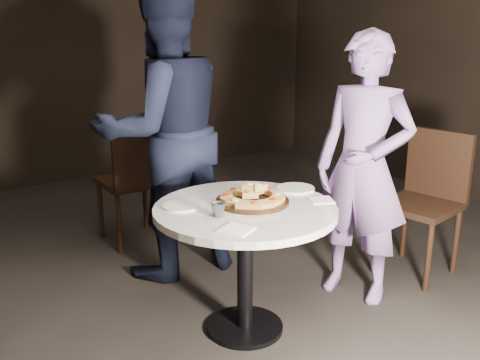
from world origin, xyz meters
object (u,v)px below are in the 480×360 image
object	(u,v)px
serving_board	(252,201)
chair_right	(427,192)
diner_navy	(164,132)
focaccia_pile	(252,195)
water_glass	(218,210)
chair_far	(136,175)
table	(245,231)
diner_teal	(363,169)

from	to	relation	value
serving_board	chair_right	bearing A→B (deg)	-0.97
chair_right	diner_navy	distance (m)	1.77
focaccia_pile	chair_right	bearing A→B (deg)	-1.04
water_glass	chair_far	distance (m)	1.53
table	diner_teal	world-z (taller)	diner_teal
chair_far	diner_navy	world-z (taller)	diner_navy
chair_far	water_glass	bearing A→B (deg)	81.60
chair_far	diner_teal	size ratio (longest dim) A/B	0.59
water_glass	chair_far	size ratio (longest dim) A/B	0.08
table	serving_board	bearing A→B (deg)	25.24
serving_board	diner_teal	xyz separation A→B (m)	(0.75, -0.04, 0.08)
table	diner_navy	distance (m)	0.99
table	serving_board	world-z (taller)	serving_board
focaccia_pile	water_glass	size ratio (longest dim) A/B	4.60
chair_right	diner_teal	size ratio (longest dim) A/B	0.59
water_glass	diner_teal	world-z (taller)	diner_teal
serving_board	diner_teal	distance (m)	0.76
table	diner_navy	size ratio (longest dim) A/B	0.55
focaccia_pile	chair_far	bearing A→B (deg)	93.34
serving_board	diner_navy	bearing A→B (deg)	95.57
focaccia_pile	diner_navy	distance (m)	0.91
serving_board	chair_right	world-z (taller)	chair_right
focaccia_pile	chair_right	xyz separation A→B (m)	(1.38, -0.03, -0.21)
chair_right	diner_teal	xyz separation A→B (m)	(-0.63, -0.02, 0.25)
table	focaccia_pile	world-z (taller)	focaccia_pile
water_glass	diner_teal	distance (m)	1.01
focaccia_pile	chair_right	distance (m)	1.40
table	focaccia_pile	distance (m)	0.19
diner_teal	diner_navy	bearing A→B (deg)	-161.50
water_glass	diner_teal	bearing A→B (deg)	2.38
chair_far	diner_navy	distance (m)	0.67
serving_board	chair_right	xyz separation A→B (m)	(1.38, -0.02, -0.17)
chair_far	diner_teal	world-z (taller)	diner_teal
diner_navy	water_glass	bearing A→B (deg)	80.45
serving_board	diner_teal	size ratio (longest dim) A/B	0.24
table	water_glass	distance (m)	0.26
serving_board	focaccia_pile	size ratio (longest dim) A/B	1.12
serving_board	chair_far	xyz separation A→B (m)	(-0.08, 1.42, -0.17)
table	diner_teal	distance (m)	0.85
chair_far	chair_right	bearing A→B (deg)	133.41
chair_far	diner_teal	xyz separation A→B (m)	(0.84, -1.47, 0.25)
chair_right	diner_navy	world-z (taller)	diner_navy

